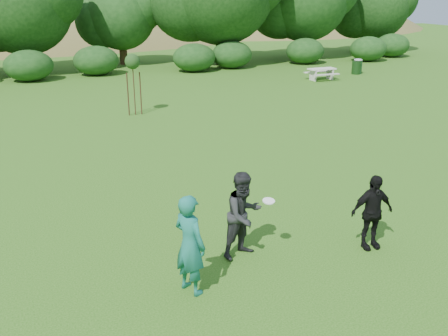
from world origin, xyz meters
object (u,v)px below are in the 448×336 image
object	(u,v)px
trash_can_near	(356,68)
trash_can_lidded	(358,66)
player_grey	(244,215)
sapling	(132,63)
picnic_table	(322,72)
player_teal	(190,245)
player_black	(372,212)

from	to	relation	value
trash_can_near	trash_can_lidded	world-z (taller)	trash_can_lidded
player_grey	sapling	world-z (taller)	sapling
trash_can_near	picnic_table	xyz separation A→B (m)	(-3.53, -1.11, 0.07)
trash_can_near	sapling	bearing A→B (deg)	-160.89
player_teal	picnic_table	bearing A→B (deg)	-63.61
player_teal	trash_can_near	xyz separation A→B (m)	(19.18, 20.71, -0.58)
player_grey	sapling	bearing A→B (deg)	69.67
player_grey	trash_can_lidded	distance (m)	26.72
trash_can_near	trash_can_lidded	xyz separation A→B (m)	(0.18, 0.09, 0.09)
player_teal	trash_can_near	bearing A→B (deg)	-67.81
player_teal	player_black	xyz separation A→B (m)	(4.39, 0.11, -0.14)
trash_can_near	trash_can_lidded	distance (m)	0.22
sapling	trash_can_lidded	world-z (taller)	sapling
player_black	trash_can_lidded	bearing A→B (deg)	59.21
trash_can_lidded	picnic_table	bearing A→B (deg)	-162.09
player_grey	trash_can_lidded	size ratio (longest dim) A/B	1.88
player_grey	player_black	world-z (taller)	player_grey
player_teal	trash_can_lidded	world-z (taller)	player_teal
player_grey	sapling	distance (m)	14.06
trash_can_near	picnic_table	world-z (taller)	trash_can_near
player_teal	trash_can_lidded	size ratio (longest dim) A/B	1.96
player_teal	trash_can_near	world-z (taller)	player_teal
player_teal	trash_can_lidded	distance (m)	28.42
picnic_table	trash_can_lidded	distance (m)	3.90
player_teal	picnic_table	world-z (taller)	player_teal
picnic_table	trash_can_lidded	xyz separation A→B (m)	(3.71, 1.20, 0.02)
player_teal	player_black	size ratio (longest dim) A/B	1.16
player_teal	picnic_table	distance (m)	25.09
player_teal	player_grey	world-z (taller)	player_teal
player_black	sapling	world-z (taller)	sapling
sapling	picnic_table	bearing A→B (deg)	19.55
player_black	trash_can_near	bearing A→B (deg)	59.42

